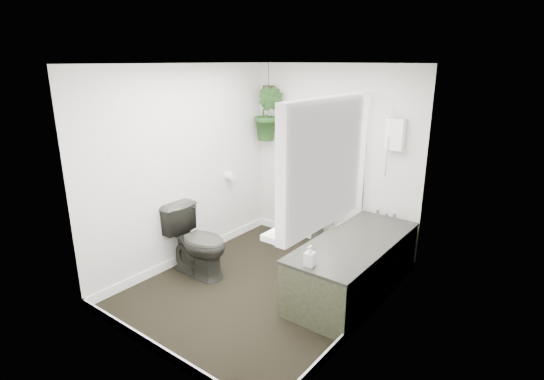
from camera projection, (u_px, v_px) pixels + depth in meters
The scene contains 22 objects.
floor at pixel (264, 287), 4.56m from camera, with size 2.30×2.80×0.02m, color black.
ceiling at pixel (262, 63), 3.88m from camera, with size 2.30×2.80×0.02m, color white.
wall_back at pixel (333, 159), 5.29m from camera, with size 2.30×0.02×2.30m, color silver.
wall_front at pixel (145, 226), 3.15m from camera, with size 2.30×0.02×2.30m, color silver.
wall_left at pixel (184, 167), 4.89m from camera, with size 0.02×2.80×2.30m, color silver.
wall_right at pixel (371, 207), 3.55m from camera, with size 0.02×2.80×2.30m, color silver.
skirting at pixel (264, 282), 4.55m from camera, with size 2.30×2.80×0.10m, color white.
bathtub at pixel (354, 266), 4.39m from camera, with size 0.72×1.72×0.58m, color #2A2A24, non-canonical shape.
bath_screen at pixel (352, 160), 4.66m from camera, with size 0.04×0.72×1.40m, color silver, non-canonical shape.
shower_box at pixel (395, 134), 4.66m from camera, with size 0.20×0.10×0.35m, color white.
oval_mirror at pixel (327, 131), 5.20m from camera, with size 0.46×0.03×0.62m, color beige.
wall_sconce at pixel (300, 136), 5.46m from camera, with size 0.04×0.04×0.22m, color black.
toilet_roll_holder at pixel (230, 176), 5.46m from camera, with size 0.11×0.11×0.11m, color white.
window_recess at pixel (323, 164), 2.91m from camera, with size 0.08×1.00×0.90m, color white.
window_sill at pixel (313, 219), 3.08m from camera, with size 0.18×1.00×0.04m, color white.
window_blinds at pixel (318, 163), 2.94m from camera, with size 0.01×0.86×0.76m, color white.
toilet at pixel (197, 241), 4.75m from camera, with size 0.44×0.77×0.78m, color #2A2A24.
pedestal_sink at pixel (318, 216), 5.40m from camera, with size 0.50×0.43×0.86m, color #2A2A24, non-canonical shape.
sill_plant at pixel (296, 207), 2.95m from camera, with size 0.19×0.17×0.21m, color black.
hanging_plant at pixel (269, 114), 5.54m from camera, with size 0.39×0.32×0.72m, color black.
soap_bottle at pixel (310, 256), 3.74m from camera, with size 0.09×0.09×0.19m, color #282626.
hanging_pot at pixel (269, 90), 5.45m from camera, with size 0.16×0.16×0.12m, color black.
Camera 1 is at (2.53, -3.17, 2.33)m, focal length 28.00 mm.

